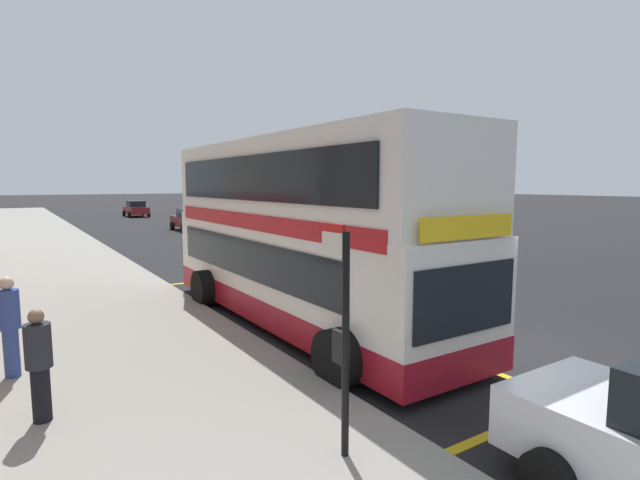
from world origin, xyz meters
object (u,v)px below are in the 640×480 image
double_decker_bus (299,239)px  parked_car_maroon_far (190,220)px  pedestrian_waiting_near_sign (39,361)px  pedestrian_further_back (9,323)px  bus_stop_sign (342,322)px  parked_car_maroon_across (136,209)px

double_decker_bus → parked_car_maroon_far: (5.24, 24.23, -1.26)m
pedestrian_waiting_near_sign → pedestrian_further_back: bearing=98.9°
bus_stop_sign → pedestrian_further_back: size_ratio=1.62×
bus_stop_sign → pedestrian_further_back: bearing=124.0°
parked_car_maroon_across → parked_car_maroon_far: size_ratio=1.00×
parked_car_maroon_across → pedestrian_further_back: bearing=73.2°
pedestrian_further_back → bus_stop_sign: bearing=-56.0°
pedestrian_waiting_near_sign → pedestrian_further_back: 2.05m
bus_stop_sign → parked_car_maroon_across: bearing=80.4°
parked_car_maroon_far → double_decker_bus: bearing=-99.4°
parked_car_maroon_across → pedestrian_waiting_near_sign: pedestrian_waiting_near_sign is taller
bus_stop_sign → pedestrian_waiting_near_sign: bearing=136.1°
double_decker_bus → pedestrian_further_back: (-5.94, -0.57, -0.99)m
pedestrian_waiting_near_sign → parked_car_maroon_far: bearing=68.0°
parked_car_maroon_far → pedestrian_waiting_near_sign: 28.95m
bus_stop_sign → parked_car_maroon_far: bus_stop_sign is taller
parked_car_maroon_far → pedestrian_further_back: size_ratio=2.45×
bus_stop_sign → parked_car_maroon_far: 30.74m
bus_stop_sign → pedestrian_further_back: bus_stop_sign is taller
double_decker_bus → bus_stop_sign: (-2.64, -5.47, -0.30)m
parked_car_maroon_across → parked_car_maroon_far: same height
parked_car_maroon_across → pedestrian_waiting_near_sign: 45.93m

